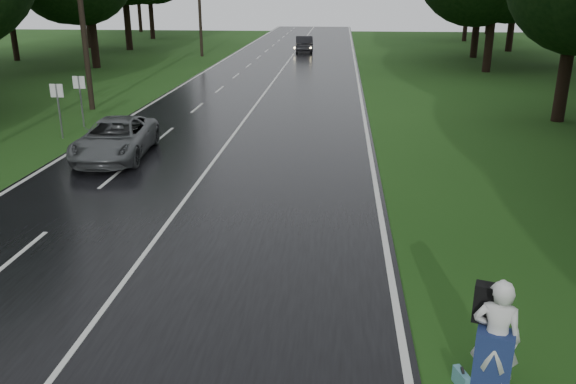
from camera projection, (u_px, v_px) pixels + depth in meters
name	position (u px, v px, depth m)	size (l,w,h in m)	color
ground	(110.00, 302.00, 11.81)	(160.00, 160.00, 0.00)	#1F4715
road	(253.00, 109.00, 30.59)	(12.00, 140.00, 0.04)	black
lane_center	(253.00, 109.00, 30.58)	(0.12, 140.00, 0.01)	silver
grey_car	(115.00, 138.00, 21.63)	(2.36, 5.12, 1.42)	#515456
far_car	(304.00, 44.00, 57.81)	(1.65, 4.72, 1.56)	black
hitchhiker	(495.00, 342.00, 8.88)	(0.84, 0.80, 2.00)	silver
suitcase	(461.00, 380.00, 9.25)	(0.12, 0.41, 0.29)	teal
utility_pole_mid	(92.00, 109.00, 30.67)	(1.80, 0.28, 10.43)	black
utility_pole_far	(202.00, 56.00, 54.58)	(1.80, 0.28, 10.33)	black
road_sign_a	(63.00, 138.00, 24.73)	(0.56, 0.10, 2.32)	white
road_sign_b	(84.00, 127.00, 26.77)	(0.56, 0.10, 2.33)	white
tree_left_e	(97.00, 68.00, 46.74)	(8.37, 8.37, 13.08)	black
tree_left_f	(130.00, 50.00, 60.29)	(11.49, 11.49, 17.96)	black
tree_right_d	(557.00, 121.00, 27.95)	(7.66, 7.66, 11.97)	black
tree_right_e	(486.00, 72.00, 44.39)	(8.51, 8.51, 13.29)	black
tree_right_f	(473.00, 58.00, 53.61)	(10.02, 10.02, 15.65)	black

